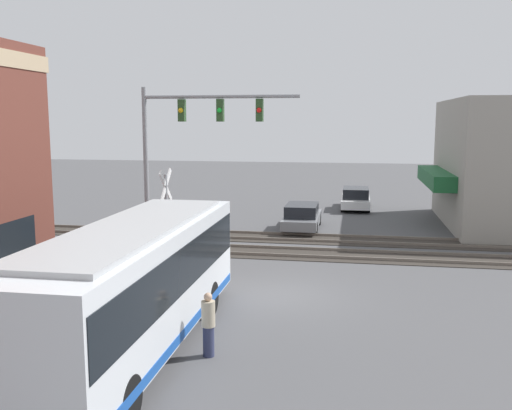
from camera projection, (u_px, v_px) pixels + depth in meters
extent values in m
plane|color=#4C4C4F|center=(275.00, 295.00, 18.96)|extent=(120.00, 120.00, 0.00)
cube|color=#19592D|center=(436.00, 178.00, 31.61)|extent=(7.54, 1.20, 0.80)
cube|color=silver|center=(135.00, 283.00, 14.09)|extent=(10.37, 2.55, 2.70)
cube|color=black|center=(134.00, 267.00, 14.03)|extent=(10.16, 2.59, 1.13)
cube|color=#194CA5|center=(136.00, 329.00, 14.26)|extent=(10.16, 2.58, 0.24)
cube|color=#A5A8AA|center=(133.00, 227.00, 13.88)|extent=(8.81, 2.17, 0.12)
cylinder|color=black|center=(173.00, 296.00, 17.19)|extent=(1.00, 2.57, 1.00)
cylinder|color=black|center=(70.00, 396.00, 10.98)|extent=(1.00, 2.57, 1.00)
cylinder|color=gray|center=(146.00, 173.00, 23.84)|extent=(0.20, 0.20, 7.10)
cylinder|color=gray|center=(220.00, 96.00, 22.83)|extent=(0.16, 6.42, 0.16)
cube|color=#284723|center=(182.00, 110.00, 23.18)|extent=(0.30, 0.27, 0.90)
sphere|color=yellow|center=(181.00, 110.00, 23.02)|extent=(0.20, 0.20, 0.20)
cube|color=#284723|center=(220.00, 110.00, 22.91)|extent=(0.30, 0.27, 0.90)
sphere|color=green|center=(219.00, 110.00, 22.75)|extent=(0.20, 0.20, 0.20)
cube|color=#284723|center=(260.00, 110.00, 22.63)|extent=(0.30, 0.27, 0.90)
sphere|color=red|center=(259.00, 110.00, 22.47)|extent=(0.20, 0.20, 0.20)
cylinder|color=gray|center=(166.00, 218.00, 23.25)|extent=(0.14, 0.14, 3.60)
cube|color=white|center=(166.00, 186.00, 23.06)|extent=(1.41, 0.06, 1.41)
cube|color=white|center=(166.00, 186.00, 23.06)|extent=(1.41, 0.06, 1.41)
cylinder|color=#38383A|center=(166.00, 206.00, 23.18)|extent=(0.08, 0.90, 0.08)
sphere|color=red|center=(176.00, 206.00, 23.05)|extent=(0.28, 0.28, 0.28)
sphere|color=red|center=(155.00, 206.00, 23.21)|extent=(0.28, 0.28, 0.28)
cube|color=#332D28|center=(294.00, 253.00, 24.81)|extent=(2.60, 60.00, 0.03)
cube|color=#6B6056|center=(293.00, 256.00, 24.10)|extent=(0.07, 60.00, 0.15)
cube|color=#6B6056|center=(296.00, 248.00, 25.50)|extent=(0.07, 60.00, 0.15)
cube|color=#332D28|center=(301.00, 238.00, 27.92)|extent=(2.60, 60.00, 0.03)
cube|color=#6B6056|center=(300.00, 240.00, 27.22)|extent=(0.07, 60.00, 0.15)
cube|color=#6B6056|center=(303.00, 234.00, 28.61)|extent=(0.07, 60.00, 0.15)
cube|color=slate|center=(302.00, 220.00, 30.35)|extent=(4.51, 1.80, 0.50)
cube|color=black|center=(302.00, 210.00, 30.04)|extent=(2.48, 1.62, 0.62)
cylinder|color=black|center=(304.00, 219.00, 31.74)|extent=(0.64, 1.82, 0.64)
cylinder|color=black|center=(300.00, 228.00, 29.01)|extent=(0.64, 1.82, 0.64)
cube|color=silver|center=(356.00, 201.00, 37.22)|extent=(4.58, 1.80, 0.52)
cube|color=black|center=(356.00, 193.00, 36.92)|extent=(2.52, 1.62, 0.64)
cylinder|color=black|center=(355.00, 201.00, 38.64)|extent=(0.64, 1.82, 0.64)
cylinder|color=black|center=(355.00, 207.00, 35.87)|extent=(0.64, 1.82, 0.64)
cylinder|color=#473828|center=(185.00, 255.00, 22.77)|extent=(0.28, 0.28, 0.86)
cylinder|color=#262D4C|center=(185.00, 236.00, 22.65)|extent=(0.34, 0.34, 0.71)
sphere|color=tan|center=(185.00, 224.00, 22.58)|extent=(0.23, 0.23, 0.23)
cylinder|color=#2D3351|center=(209.00, 341.00, 13.99)|extent=(0.28, 0.28, 0.77)
cylinder|color=#B2A58C|center=(208.00, 314.00, 13.89)|extent=(0.34, 0.34, 0.64)
sphere|color=tan|center=(208.00, 297.00, 13.83)|extent=(0.21, 0.21, 0.21)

